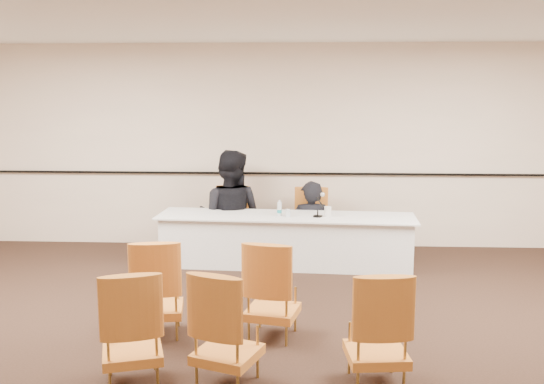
{
  "coord_description": "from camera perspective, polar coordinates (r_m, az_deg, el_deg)",
  "views": [
    {
      "loc": [
        0.28,
        -4.96,
        2.31
      ],
      "look_at": [
        -0.11,
        2.6,
        1.04
      ],
      "focal_mm": 40.0,
      "sensor_mm": 36.0,
      "label": 1
    }
  ],
  "objects": [
    {
      "name": "aud_chair_back_right",
      "position": [
        4.95,
        9.84,
        -12.4
      ],
      "size": [
        0.55,
        0.55,
        0.95
      ],
      "primitive_type": null,
      "rotation": [
        0.0,
        0.0,
        0.11
      ],
      "color": "orange",
      "rests_on": "ground"
    },
    {
      "name": "water_bottle",
      "position": [
        8.0,
        0.71,
        -1.51
      ],
      "size": [
        0.07,
        0.07,
        0.21
      ],
      "primitive_type": null,
      "rotation": [
        0.0,
        0.0,
        -0.16
      ],
      "color": "teal",
      "rests_on": "panel_table"
    },
    {
      "name": "panelist_second_chair",
      "position": [
        8.69,
        -3.95,
        -2.72
      ],
      "size": [
        0.53,
        0.53,
        0.95
      ],
      "primitive_type": null,
      "rotation": [
        0.0,
        0.0,
        -0.06
      ],
      "color": "orange",
      "rests_on": "ground"
    },
    {
      "name": "aud_chair_back_mid",
      "position": [
        4.9,
        -4.24,
        -12.54
      ],
      "size": [
        0.64,
        0.64,
        0.95
      ],
      "primitive_type": null,
      "rotation": [
        0.0,
        0.0,
        -0.36
      ],
      "color": "orange",
      "rests_on": "ground"
    },
    {
      "name": "aud_chair_front_left",
      "position": [
        5.92,
        -10.73,
        -8.74
      ],
      "size": [
        0.57,
        0.57,
        0.95
      ],
      "primitive_type": null,
      "rotation": [
        0.0,
        0.0,
        0.16
      ],
      "color": "orange",
      "rests_on": "ground"
    },
    {
      "name": "drinking_glass",
      "position": [
        7.93,
        1.51,
        -1.99
      ],
      "size": [
        0.08,
        0.08,
        0.1
      ],
      "primitive_type": "cylinder",
      "rotation": [
        0.0,
        0.0,
        -0.38
      ],
      "color": "silver",
      "rests_on": "panel_table"
    },
    {
      "name": "aud_chair_front_mid",
      "position": [
        5.76,
        0.05,
        -9.08
      ],
      "size": [
        0.6,
        0.6,
        0.95
      ],
      "primitive_type": null,
      "rotation": [
        0.0,
        0.0,
        -0.22
      ],
      "color": "orange",
      "rests_on": "ground"
    },
    {
      "name": "papers",
      "position": [
        8.01,
        5.21,
        -2.27
      ],
      "size": [
        0.36,
        0.31,
        0.0
      ],
      "primitive_type": "cube",
      "rotation": [
        0.0,
        0.0,
        0.37
      ],
      "color": "white",
      "rests_on": "panel_table"
    },
    {
      "name": "panelist_main_chair",
      "position": [
        8.56,
        3.64,
        -2.9
      ],
      "size": [
        0.53,
        0.53,
        0.95
      ],
      "primitive_type": null,
      "rotation": [
        0.0,
        0.0,
        -0.06
      ],
      "color": "orange",
      "rests_on": "ground"
    },
    {
      "name": "ceiling",
      "position": [
        5.01,
        -0.34,
        17.39
      ],
      "size": [
        10.0,
        10.0,
        0.0
      ],
      "primitive_type": "plane",
      "rotation": [
        3.14,
        0.0,
        0.0
      ],
      "color": "white",
      "rests_on": "ground"
    },
    {
      "name": "panel_table",
      "position": [
        8.11,
        1.3,
        -4.57
      ],
      "size": [
        3.45,
        0.99,
        0.68
      ],
      "primitive_type": null,
      "rotation": [
        0.0,
        0.0,
        -0.06
      ],
      "color": "silver",
      "rests_on": "ground"
    },
    {
      "name": "panelist_second",
      "position": [
        8.68,
        -3.95,
        -2.52
      ],
      "size": [
        1.1,
        0.94,
        1.97
      ],
      "primitive_type": "imported",
      "rotation": [
        0.0,
        0.0,
        2.92
      ],
      "color": "black",
      "rests_on": "ground"
    },
    {
      "name": "microphone",
      "position": [
        7.91,
        4.33,
        -1.28
      ],
      "size": [
        0.19,
        0.25,
        0.31
      ],
      "primitive_type": null,
      "rotation": [
        0.0,
        0.0,
        -0.4
      ],
      "color": "black",
      "rests_on": "panel_table"
    },
    {
      "name": "wall_rail",
      "position": [
        9.0,
        1.12,
        1.77
      ],
      "size": [
        9.8,
        0.04,
        0.03
      ],
      "primitive_type": "cube",
      "color": "black",
      "rests_on": "wall_back"
    },
    {
      "name": "wall_back",
      "position": [
        9.0,
        1.14,
        4.33
      ],
      "size": [
        10.0,
        0.04,
        3.0
      ],
      "primitive_type": "cube",
      "color": "#F9E0C4",
      "rests_on": "ground"
    },
    {
      "name": "panelist_main",
      "position": [
        8.61,
        3.62,
        -4.26
      ],
      "size": [
        0.63,
        0.45,
        1.61
      ],
      "primitive_type": "imported",
      "rotation": [
        0.0,
        0.0,
        3.26
      ],
      "color": "black",
      "rests_on": "ground"
    },
    {
      "name": "floor",
      "position": [
        5.48,
        -0.31,
        -15.46
      ],
      "size": [
        10.0,
        10.0,
        0.0
      ],
      "primitive_type": "plane",
      "color": "black",
      "rests_on": "ground"
    },
    {
      "name": "aud_chair_back_left",
      "position": [
        5.03,
        -13.09,
        -12.17
      ],
      "size": [
        0.63,
        0.63,
        0.95
      ],
      "primitive_type": null,
      "rotation": [
        0.0,
        0.0,
        0.3
      ],
      "color": "orange",
      "rests_on": "ground"
    },
    {
      "name": "coffee_cup",
      "position": [
        7.93,
        5.27,
        -1.88
      ],
      "size": [
        0.11,
        0.11,
        0.14
      ],
      "primitive_type": "cylinder",
      "rotation": [
        0.0,
        0.0,
        -0.3
      ],
      "color": "silver",
      "rests_on": "panel_table"
    }
  ]
}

